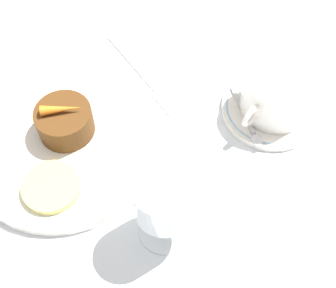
{
  "coord_description": "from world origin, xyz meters",
  "views": [
    {
      "loc": [
        0.16,
        0.29,
        0.55
      ],
      "look_at": [
        -0.07,
        0.06,
        0.04
      ],
      "focal_mm": 50.0,
      "sensor_mm": 36.0,
      "label": 1
    }
  ],
  "objects": [
    {
      "name": "ground_plane",
      "position": [
        0.0,
        0.0,
        0.0
      ],
      "size": [
        3.0,
        3.0,
        0.0
      ],
      "primitive_type": "plane",
      "color": "white"
    },
    {
      "name": "wine_glass",
      "position": [
        -0.0,
        0.13,
        0.08
      ],
      "size": [
        0.07,
        0.07,
        0.12
      ],
      "color": "silver",
      "rests_on": "ground_plane"
    },
    {
      "name": "coffee_cup",
      "position": [
        -0.24,
        0.11,
        0.04
      ],
      "size": [
        0.12,
        0.1,
        0.06
      ],
      "color": "white",
      "rests_on": "saucer"
    },
    {
      "name": "pineapple_slice",
      "position": [
        0.07,
        -0.01,
        0.02
      ],
      "size": [
        0.07,
        0.07,
        0.01
      ],
      "color": "#EFE075",
      "rests_on": "dinner_plate"
    },
    {
      "name": "carrot_garnish",
      "position": [
        -0.01,
        -0.07,
        0.06
      ],
      "size": [
        0.05,
        0.04,
        0.01
      ],
      "color": "orange",
      "rests_on": "dessert_cake"
    },
    {
      "name": "spoon",
      "position": [
        -0.19,
        0.1,
        0.01
      ],
      "size": [
        0.06,
        0.1,
        0.0
      ],
      "color": "silver",
      "rests_on": "saucer"
    },
    {
      "name": "fork",
      "position": [
        -0.15,
        -0.06,
        0.0
      ],
      "size": [
        0.05,
        0.19,
        0.01
      ],
      "color": "silver",
      "rests_on": "ground_plane"
    },
    {
      "name": "dinner_plate",
      "position": [
        0.01,
        -0.06,
        0.01
      ],
      "size": [
        0.26,
        0.26,
        0.01
      ],
      "color": "white",
      "rests_on": "ground_plane"
    },
    {
      "name": "saucer",
      "position": [
        -0.24,
        0.11,
        0.01
      ],
      "size": [
        0.14,
        0.14,
        0.01
      ],
      "color": "white",
      "rests_on": "ground_plane"
    },
    {
      "name": "dessert_cake",
      "position": [
        -0.01,
        -0.07,
        0.03
      ],
      "size": [
        0.08,
        0.08,
        0.04
      ],
      "color": "#563314",
      "rests_on": "dinner_plate"
    }
  ]
}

